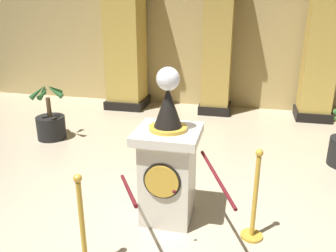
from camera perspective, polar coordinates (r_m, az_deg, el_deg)
The scene contains 10 objects.
ground_plane at distance 4.01m, azimuth 0.39°, elevation -17.86°, with size 12.66×12.66×0.00m, color beige.
back_wall at distance 8.53m, azimuth 8.65°, elevation 15.77°, with size 12.66×0.16×3.79m, color tan.
pedestal_clock at distance 3.98m, azimuth -0.01°, elevation -6.15°, with size 0.71×0.71×1.81m.
stanchion_near at distance 3.54m, azimuth -13.71°, elevation -17.17°, with size 0.24×0.24×1.01m.
stanchion_far at distance 3.92m, azimuth 13.93°, elevation -12.91°, with size 0.24×0.24×1.05m.
velvet_rope at distance 3.40m, azimuth 1.01°, elevation -9.41°, with size 1.24×1.22×0.22m.
column_left at distance 8.41m, azimuth -7.04°, elevation 15.18°, with size 0.96×0.96×3.64m.
column_right at distance 8.05m, azimuth 24.10°, elevation 13.49°, with size 0.76×0.76×3.64m.
column_centre_rear at distance 7.94m, azimuth 8.24°, elevation 14.87°, with size 0.74×0.74×3.64m.
potted_palm_left at distance 6.87m, azimuth -18.66°, elevation 0.47°, with size 0.60×0.64×1.07m.
Camera 1 is at (0.69, -3.10, 2.44)m, focal length 37.20 mm.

